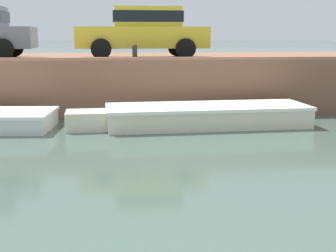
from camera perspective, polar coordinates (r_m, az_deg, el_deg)
ground_plane at (r=7.76m, az=-4.47°, el=-6.25°), size 400.00×400.00×0.00m
far_quay_wall at (r=16.28m, az=-5.09°, el=5.69°), size 60.00×6.00×1.61m
far_wall_coping at (r=13.34m, az=-5.06°, el=8.18°), size 60.00×0.24×0.08m
boat_moored_central_cream at (r=12.01m, az=3.60°, el=1.25°), size 6.21×1.98×0.54m
car_left_inner_yellow at (r=14.82m, az=-3.01°, el=11.60°), size 4.07×2.03×1.54m
mooring_bollard_mid at (r=13.47m, az=-4.08°, el=9.07°), size 0.15×0.15×0.45m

